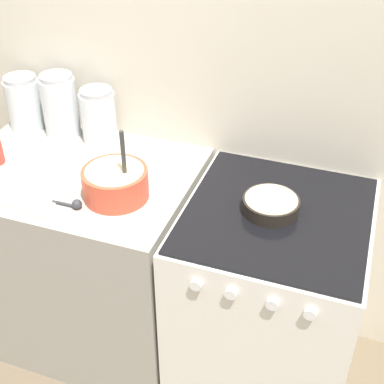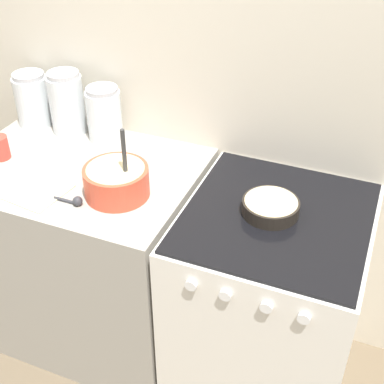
{
  "view_description": "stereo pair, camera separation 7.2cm",
  "coord_description": "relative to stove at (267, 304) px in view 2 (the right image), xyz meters",
  "views": [
    {
      "loc": [
        0.56,
        -1.16,
        2.04
      ],
      "look_at": [
        0.04,
        0.3,
        0.94
      ],
      "focal_mm": 50.0,
      "sensor_mm": 36.0,
      "label": 1
    },
    {
      "loc": [
        0.63,
        -1.14,
        2.04
      ],
      "look_at": [
        0.04,
        0.3,
        0.94
      ],
      "focal_mm": 50.0,
      "sensor_mm": 36.0,
      "label": 2
    }
  ],
  "objects": [
    {
      "name": "wall_back",
      "position": [
        -0.35,
        0.37,
        0.75
      ],
      "size": [
        4.9,
        0.05,
        2.4
      ],
      "color": "beige",
      "rests_on": "ground_plane"
    },
    {
      "name": "countertop_cabinet",
      "position": [
        -0.82,
        0.0,
        0.0
      ],
      "size": [
        0.95,
        0.69,
        0.89
      ],
      "color": "#9E998E",
      "rests_on": "ground_plane"
    },
    {
      "name": "stove",
      "position": [
        0.0,
        0.0,
        0.0
      ],
      "size": [
        0.66,
        0.71,
        0.89
      ],
      "color": "white",
      "rests_on": "ground_plane"
    },
    {
      "name": "mixing_bowl",
      "position": [
        -0.58,
        -0.1,
        0.51
      ],
      "size": [
        0.24,
        0.24,
        0.28
      ],
      "color": "#D84C33",
      "rests_on": "countertop_cabinet"
    },
    {
      "name": "baking_pan",
      "position": [
        -0.03,
        0.0,
        0.47
      ],
      "size": [
        0.2,
        0.2,
        0.05
      ],
      "color": "black",
      "rests_on": "stove"
    },
    {
      "name": "storage_jar_left",
      "position": [
        -1.19,
        0.25,
        0.55
      ],
      "size": [
        0.15,
        0.15,
        0.24
      ],
      "color": "silver",
      "rests_on": "countertop_cabinet"
    },
    {
      "name": "storage_jar_middle",
      "position": [
        -1.01,
        0.25,
        0.56
      ],
      "size": [
        0.15,
        0.15,
        0.27
      ],
      "color": "silver",
      "rests_on": "countertop_cabinet"
    },
    {
      "name": "storage_jar_right",
      "position": [
        -0.83,
        0.25,
        0.55
      ],
      "size": [
        0.15,
        0.15,
        0.24
      ],
      "color": "silver",
      "rests_on": "countertop_cabinet"
    },
    {
      "name": "recipe_page",
      "position": [
        -0.86,
        -0.2,
        0.45
      ],
      "size": [
        0.23,
        0.23,
        0.01
      ],
      "color": "beige",
      "rests_on": "countertop_cabinet"
    },
    {
      "name": "measuring_spoon",
      "position": [
        -0.69,
        -0.21,
        0.46
      ],
      "size": [
        0.12,
        0.04,
        0.04
      ],
      "color": "#333338",
      "rests_on": "countertop_cabinet"
    }
  ]
}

